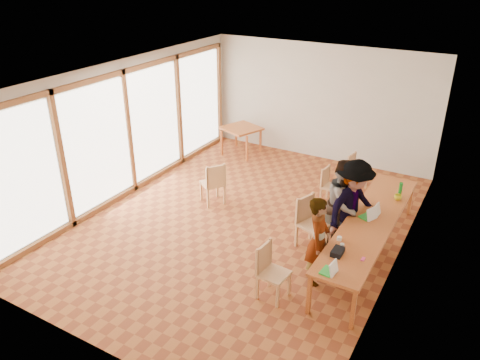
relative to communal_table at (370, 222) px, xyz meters
The scene contains 25 objects.
ground 2.60m from the communal_table, behind, with size 8.00×8.00×0.00m, color #A05526.
wall_back 4.73m from the communal_table, 122.39° to the left, with size 6.00×0.10×3.00m, color beige.
wall_front 4.83m from the communal_table, 121.63° to the right, with size 6.00×0.10×3.00m, color beige.
wall_right 0.94m from the communal_table, ahead, with size 0.10×8.00×3.00m, color beige.
window_wall 5.52m from the communal_table, behind, with size 0.10×8.00×3.00m, color white.
ceiling 3.41m from the communal_table, behind, with size 6.00×8.00×0.04m, color white.
communal_table is the anchor object (origin of this frame).
side_table 5.39m from the communal_table, 144.65° to the left, with size 0.90×0.90×0.75m.
chair_near 2.14m from the communal_table, 119.90° to the right, with size 0.47×0.47×0.49m.
chair_mid 1.10m from the communal_table, 169.73° to the right, with size 0.59×0.59×0.53m.
chair_far 2.11m from the communal_table, 130.14° to the left, with size 0.42×0.42×0.43m.
chair_empty 2.79m from the communal_table, 112.72° to the left, with size 0.44×0.44×0.44m.
chair_spare 3.46m from the communal_table, behind, with size 0.62×0.62×0.51m.
person_near 1.25m from the communal_table, 116.01° to the right, with size 0.56×0.37×1.55m, color gray.
person_mid 0.59m from the communal_table, 165.97° to the left, with size 0.83×0.65×1.71m, color gray.
person_far 0.41m from the communal_table, behind, with size 1.15×0.66×1.78m, color gray.
laptop_near 1.81m from the communal_table, 92.95° to the right, with size 0.23×0.26×0.20m.
laptop_mid 0.12m from the communal_table, 133.48° to the left, with size 0.31×0.33×0.22m.
laptop_far 0.23m from the communal_table, 90.83° to the left, with size 0.25×0.28×0.22m.
yellow_mug 1.02m from the communal_table, 76.82° to the left, with size 0.14×0.14×0.11m, color gold.
green_bottle 1.21m from the communal_table, 79.25° to the left, with size 0.07×0.07×0.28m, color #136C1A.
clear_glass 1.13m from the communal_table, 97.81° to the right, with size 0.07×0.07×0.09m, color silver.
condiment_cup 0.94m from the communal_table, 106.67° to the right, with size 0.08×0.08×0.06m, color white.
pink_phone 1.26m from the communal_table, 79.65° to the right, with size 0.05×0.10×0.01m, color #EF418F.
black_pouch 1.31m from the communal_table, 97.06° to the right, with size 0.16×0.26×0.09m, color black.
Camera 1 is at (4.03, -7.23, 4.93)m, focal length 35.00 mm.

